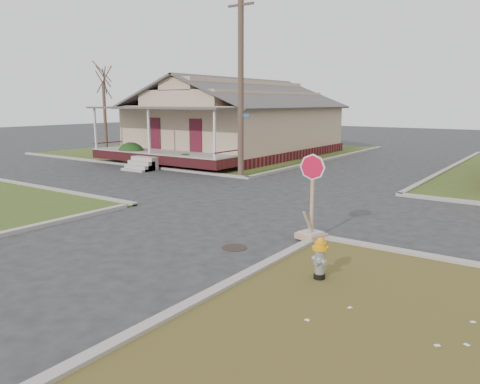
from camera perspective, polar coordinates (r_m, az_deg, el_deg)
The scene contains 11 objects.
ground at distance 13.55m, azimuth -7.03°, elevation -4.62°, with size 120.00×120.00×0.00m, color #242426.
verge_far_left at distance 35.39m, azimuth -3.13°, elevation 5.06°, with size 19.00×19.00×0.05m, color #324719.
curbs at distance 17.46m, azimuth 4.03°, elevation -1.05°, with size 80.00×40.00×0.12m, color gray, non-canonical shape.
manhole at distance 11.84m, azimuth -0.69°, elevation -6.80°, with size 0.64×0.64×0.01m, color black.
corner_house at distance 32.38m, azimuth -0.41°, elevation 8.53°, with size 10.10×15.50×5.30m.
utility_pole at distance 22.67m, azimuth 0.09°, elevation 13.56°, with size 1.80×0.28×9.00m.
tree_far_left at distance 34.47m, azimuth -16.12°, elevation 8.62°, with size 0.22×0.22×4.90m, color #463028.
fire_hydrant at distance 9.72m, azimuth 9.72°, elevation -7.72°, with size 0.32×0.32×0.87m.
stop_sign at distance 12.46m, azimuth 8.69°, elevation -3.49°, with size 0.64×0.63×2.26m.
hedge_left at distance 28.20m, azimuth -13.11°, elevation 4.59°, with size 1.58×1.29×1.20m, color #1B3613.
hedge_right at distance 25.20m, azimuth -6.67°, elevation 3.77°, with size 1.23×1.00×0.94m, color #1B3613.
Camera 1 is at (8.81, -9.64, 3.60)m, focal length 35.00 mm.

